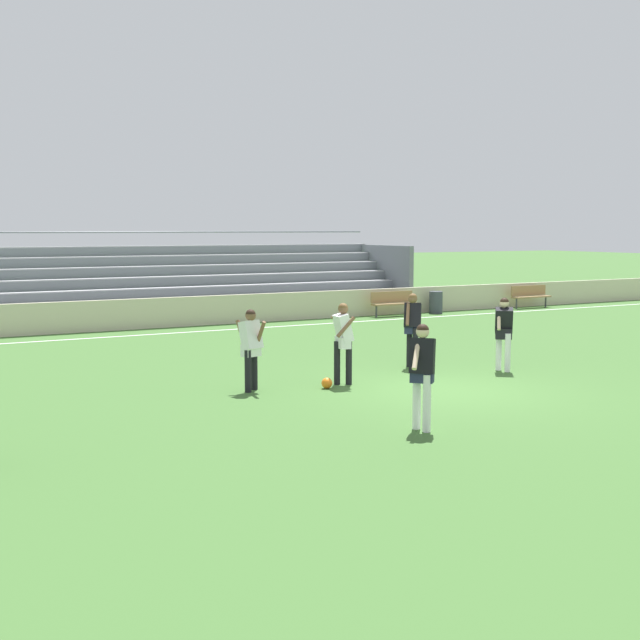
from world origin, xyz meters
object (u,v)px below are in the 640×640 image
(player_dark_on_ball, at_px, (413,323))
(player_dark_dropping_back, at_px, (422,367))
(bench_near_bin, at_px, (530,294))
(soccer_ball, at_px, (327,383))
(bleacher_stand, at_px, (70,283))
(player_white_wide_right, at_px, (251,343))
(bench_near_wall_gap, at_px, (393,301))
(player_dark_trailing_run, at_px, (504,328))
(player_white_deep_cover, at_px, (343,336))
(trash_bin, at_px, (436,302))

(player_dark_on_ball, relative_size, player_dark_dropping_back, 1.01)
(bench_near_bin, height_order, soccer_ball, bench_near_bin)
(bleacher_stand, relative_size, player_white_wide_right, 15.96)
(bench_near_bin, bearing_deg, soccer_ball, -144.71)
(bench_near_wall_gap, relative_size, player_dark_on_ball, 1.05)
(player_dark_trailing_run, distance_m, soccer_ball, 4.57)
(player_white_deep_cover, distance_m, player_dark_dropping_back, 4.11)
(bench_near_wall_gap, xyz_separation_m, soccer_ball, (-9.00, -11.07, -0.44))
(bench_near_wall_gap, distance_m, soccer_ball, 14.27)
(player_dark_dropping_back, xyz_separation_m, soccer_ball, (0.40, 3.77, -0.91))
(trash_bin, distance_m, player_dark_dropping_back, 18.79)
(player_dark_on_ball, xyz_separation_m, player_dark_trailing_run, (1.51, -1.38, -0.04))
(player_white_wide_right, xyz_separation_m, player_dark_trailing_run, (5.91, -0.60, 0.02))
(bench_near_bin, bearing_deg, bleacher_stand, 167.95)
(bleacher_stand, distance_m, player_dark_trailing_run, 16.15)
(player_white_deep_cover, height_order, player_dark_on_ball, player_dark_on_ball)
(bleacher_stand, distance_m, player_dark_on_ball, 14.31)
(player_white_wide_right, height_order, player_white_deep_cover, player_white_deep_cover)
(bleacher_stand, height_order, trash_bin, bleacher_stand)
(trash_bin, relative_size, soccer_ball, 3.77)
(bench_near_bin, relative_size, soccer_ball, 8.18)
(player_dark_trailing_run, relative_size, soccer_ball, 7.51)
(trash_bin, relative_size, player_dark_trailing_run, 0.50)
(bench_near_wall_gap, relative_size, trash_bin, 2.17)
(bleacher_stand, height_order, bench_near_bin, bleacher_stand)
(bleacher_stand, xyz_separation_m, player_dark_dropping_back, (1.38, -18.56, -0.33))
(player_dark_on_ball, bearing_deg, player_dark_trailing_run, -42.39)
(player_dark_dropping_back, bearing_deg, bench_near_wall_gap, 57.66)
(player_dark_trailing_run, distance_m, player_dark_dropping_back, 6.12)
(bench_near_bin, bearing_deg, player_dark_on_ball, -142.31)
(trash_bin, xyz_separation_m, player_white_wide_right, (-12.42, -10.65, 0.54))
(bench_near_wall_gap, distance_m, player_dark_on_ball, 11.49)
(bench_near_wall_gap, relative_size, player_white_deep_cover, 1.07)
(bench_near_wall_gap, height_order, player_dark_on_ball, player_dark_on_ball)
(player_white_deep_cover, xyz_separation_m, player_dark_on_ball, (2.47, 1.06, 0.02))
(player_dark_dropping_back, bearing_deg, bench_near_bin, 42.79)
(bench_near_wall_gap, bearing_deg, player_dark_dropping_back, -122.34)
(player_dark_trailing_run, bearing_deg, player_dark_on_ball, 137.61)
(player_white_deep_cover, bearing_deg, bleacher_stand, 98.95)
(trash_bin, height_order, player_dark_dropping_back, player_dark_dropping_back)
(bench_near_wall_gap, relative_size, player_dark_trailing_run, 1.09)
(bleacher_stand, bearing_deg, player_dark_dropping_back, -85.73)
(trash_bin, bearing_deg, player_dark_on_ball, -129.11)
(player_white_wide_right, xyz_separation_m, soccer_ball, (1.42, -0.51, -0.85))
(player_dark_on_ball, height_order, soccer_ball, player_dark_on_ball)
(trash_bin, distance_m, soccer_ball, 15.67)
(bench_near_bin, relative_size, player_dark_trailing_run, 1.09)
(bench_near_bin, xyz_separation_m, player_dark_trailing_run, (-11.14, -11.16, 0.44))
(player_dark_on_ball, relative_size, player_dark_trailing_run, 1.04)
(player_dark_on_ball, bearing_deg, player_white_wide_right, -169.91)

